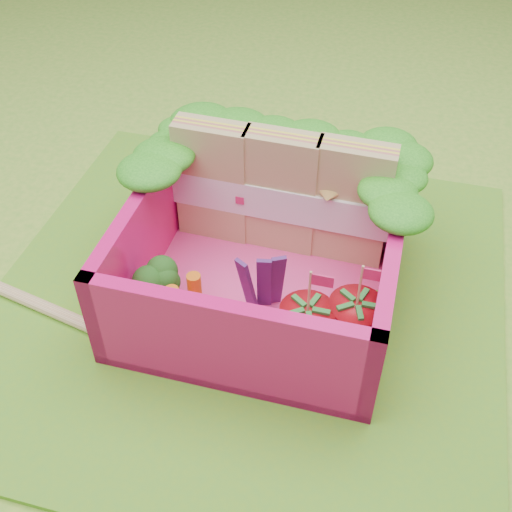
{
  "coord_description": "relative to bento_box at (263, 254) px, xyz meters",
  "views": [
    {
      "loc": [
        0.64,
        -2.2,
        2.47
      ],
      "look_at": [
        0.04,
        0.05,
        0.28
      ],
      "focal_mm": 45.0,
      "sensor_mm": 36.0,
      "label": 1
    }
  ],
  "objects": [
    {
      "name": "bento_box",
      "position": [
        0.0,
        0.0,
        0.0
      ],
      "size": [
        1.3,
        1.3,
        0.55
      ],
      "color": "#E71370",
      "rests_on": "placemat"
    },
    {
      "name": "placemat",
      "position": [
        -0.08,
        -0.05,
        -0.29
      ],
      "size": [
        2.6,
        2.6,
        0.03
      ],
      "primitive_type": "cube",
      "color": "#70B027",
      "rests_on": "ground"
    },
    {
      "name": "sandwich_stack",
      "position": [
        0.0,
        0.36,
        0.11
      ],
      "size": [
        1.25,
        0.2,
        0.69
      ],
      "color": "tan",
      "rests_on": "bento_floor"
    },
    {
      "name": "snap_peas",
      "position": [
        0.39,
        -0.22,
        -0.2
      ],
      "size": [
        0.59,
        0.62,
        0.05
      ],
      "color": "#64BF3C",
      "rests_on": "bento_floor"
    },
    {
      "name": "strawberry_left",
      "position": [
        0.29,
        -0.34,
        -0.09
      ],
      "size": [
        0.26,
        0.26,
        0.5
      ],
      "color": "red",
      "rests_on": "bento_floor"
    },
    {
      "name": "lettuce_ruffle",
      "position": [
        -0.0,
        0.45,
        0.33
      ],
      "size": [
        1.43,
        0.77,
        0.11
      ],
      "color": "#1D8017",
      "rests_on": "bento_box"
    },
    {
      "name": "ground",
      "position": [
        -0.08,
        -0.05,
        -0.31
      ],
      "size": [
        14.0,
        14.0,
        0.0
      ],
      "primitive_type": "plane",
      "color": "#6BB132",
      "rests_on": "ground"
    },
    {
      "name": "strawberry_right",
      "position": [
        0.5,
        -0.25,
        -0.09
      ],
      "size": [
        0.26,
        0.26,
        0.5
      ],
      "color": "red",
      "rests_on": "bento_floor"
    },
    {
      "name": "carrot_sticks",
      "position": [
        -0.31,
        -0.32,
        -0.1
      ],
      "size": [
        0.14,
        0.17,
        0.26
      ],
      "color": "orange",
      "rests_on": "bento_floor"
    },
    {
      "name": "purple_wedges",
      "position": [
        0.04,
        -0.17,
        -0.04
      ],
      "size": [
        0.19,
        0.12,
        0.38
      ],
      "color": "#431958",
      "rests_on": "bento_floor"
    },
    {
      "name": "broccoli",
      "position": [
        -0.46,
        -0.33,
        -0.05
      ],
      "size": [
        0.32,
        0.32,
        0.25
      ],
      "color": "#589A4A",
      "rests_on": "bento_floor"
    },
    {
      "name": "bento_floor",
      "position": [
        0.0,
        0.0,
        -0.25
      ],
      "size": [
        1.3,
        1.3,
        0.05
      ],
      "primitive_type": "cube",
      "color": "#EF3D8C",
      "rests_on": "placemat"
    },
    {
      "name": "chopsticks",
      "position": [
        -1.13,
        -0.39,
        -0.25
      ],
      "size": [
        2.07,
        0.48,
        0.04
      ],
      "color": "tan",
      "rests_on": "placemat"
    }
  ]
}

